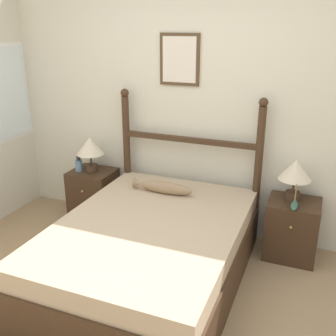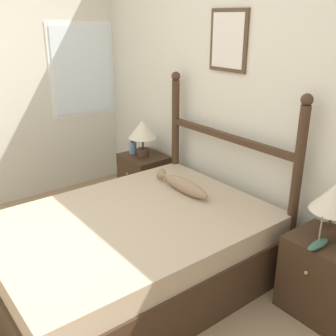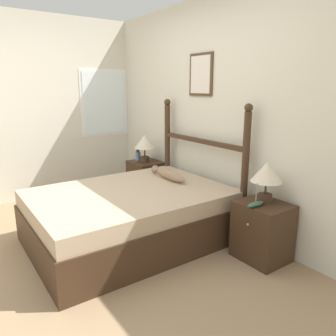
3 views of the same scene
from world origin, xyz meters
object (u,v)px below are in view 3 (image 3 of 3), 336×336
bottle (138,155)px  table_lamp_right (267,174)px  bed (130,216)px  nightstand_right (262,231)px  model_boat (256,204)px  fish_pillow (169,174)px  nightstand_left (146,180)px  table_lamp_left (145,143)px

bottle → table_lamp_right: bearing=2.3°
bed → bottle: bearing=146.6°
nightstand_right → bottle: 2.24m
bottle → model_boat: bearing=-2.0°
bed → fish_pillow: size_ratio=3.34×
model_boat → fish_pillow: size_ratio=0.37×
fish_pillow → nightstand_right: bearing=11.9°
table_lamp_right → model_boat: size_ratio=1.74×
bottle → nightstand_left: bearing=21.1°
nightstand_left → model_boat: 2.12m
bed → fish_pillow: 0.68m
fish_pillow → model_boat: bearing=5.8°
bottle → nightstand_right: bearing=1.3°
bed → nightstand_left: size_ratio=3.58×
bed → table_lamp_left: 1.43m
bed → fish_pillow: bearing=101.8°
nightstand_left → fish_pillow: bearing=-14.9°
nightstand_right → table_lamp_left: table_lamp_left is taller
nightstand_left → fish_pillow: size_ratio=0.93×
table_lamp_left → model_boat: table_lamp_left is taller
bed → nightstand_left: (-1.04, 0.82, 0.00)m
nightstand_left → model_boat: (2.09, -0.13, 0.30)m
bed → model_boat: model_boat is taller
nightstand_left → nightstand_right: (2.09, 0.00, 0.00)m
nightstand_left → bottle: 0.37m
bottle → model_boat: model_boat is taller
bed → fish_pillow: (-0.12, 0.58, 0.33)m
bed → table_lamp_left: bearing=142.1°
nightstand_left → table_lamp_left: table_lamp_left is taller
fish_pillow → nightstand_left: bearing=165.1°
table_lamp_right → model_boat: (0.03, -0.16, -0.24)m
table_lamp_right → fish_pillow: table_lamp_right is taller
nightstand_left → bottle: bottle is taller
table_lamp_left → model_boat: size_ratio=1.74×
fish_pillow → table_lamp_left: bearing=165.7°
nightstand_right → fish_pillow: 1.23m
bottle → model_boat: size_ratio=0.79×
model_boat → bed: bearing=-146.4°
bed → model_boat: (1.05, 0.70, 0.30)m
table_lamp_right → fish_pillow: size_ratio=0.64×
bed → table_lamp_left: table_lamp_left is taller
bottle → bed: bearing=-33.4°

